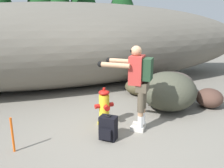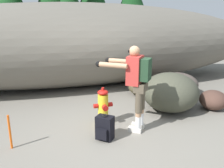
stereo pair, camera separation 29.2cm
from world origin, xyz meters
The scene contains 10 objects.
ground_plane centered at (0.00, 0.00, -0.02)m, with size 56.00×56.00×0.04m, color slate.
dirt_embankment centered at (0.00, 3.51, 1.29)m, with size 13.44×3.20×2.59m, color #666056.
fire_hydrant centered at (-0.24, 0.35, 0.36)m, with size 0.39×0.34×0.78m.
utility_worker centered at (0.27, -0.09, 1.04)m, with size 0.98×0.93×1.64m.
spare_backpack centered at (-0.40, -0.27, 0.22)m, with size 0.36×0.36×0.47m.
boulder_large centered at (2.34, 1.57, 0.31)m, with size 1.12×1.07×0.62m, color #4E433C.
boulder_mid centered at (1.46, 0.57, 0.45)m, with size 1.33×1.30×0.90m, color #3E3F32.
boulder_small centered at (2.49, 0.31, 0.23)m, with size 0.70×0.64×0.46m, color #4B3329.
boulder_outlier centered at (1.36, 1.83, 0.23)m, with size 0.80×0.81×0.46m, color #453F29.
survey_stake centered at (-1.98, -0.08, 0.30)m, with size 0.04×0.04×0.60m, color #E55914.
Camera 1 is at (-1.76, -3.85, 2.12)m, focal length 37.60 mm.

